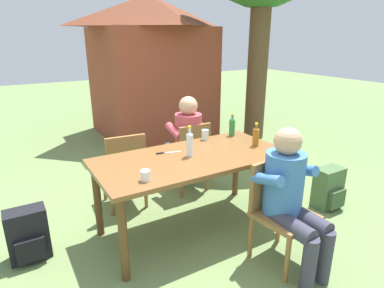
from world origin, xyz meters
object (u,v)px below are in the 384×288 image
at_px(brick_kiosk, 151,64).
at_px(cup_white, 145,176).
at_px(backpack_by_near_side, 329,189).
at_px(bottle_green, 232,126).
at_px(cup_glass, 205,135).
at_px(chair_far_right, 190,153).
at_px(person_in_plaid_shirt, 185,138).
at_px(bottle_clear, 190,143).
at_px(backpack_by_far_side, 28,235).
at_px(chair_near_right, 278,206).
at_px(person_in_white_shirt, 290,193).
at_px(table_knife, 167,153).
at_px(chair_far_left, 125,167).
at_px(bottle_amber, 256,136).
at_px(dining_table, 192,165).

bearing_deg(brick_kiosk, cup_white, -114.86).
bearing_deg(backpack_by_near_side, bottle_green, 136.84).
relative_size(cup_white, cup_glass, 0.76).
bearing_deg(backpack_by_near_side, chair_far_right, 133.95).
bearing_deg(person_in_plaid_shirt, backpack_by_near_side, -48.58).
height_order(cup_white, cup_glass, cup_glass).
relative_size(chair_far_right, brick_kiosk, 0.34).
height_order(person_in_plaid_shirt, bottle_clear, person_in_plaid_shirt).
relative_size(bottle_clear, backpack_by_far_side, 0.63).
xyz_separation_m(chair_near_right, cup_white, (-0.98, 0.46, 0.33)).
height_order(chair_near_right, person_in_plaid_shirt, person_in_plaid_shirt).
distance_m(person_in_white_shirt, backpack_by_near_side, 1.27).
bearing_deg(chair_near_right, cup_white, 154.79).
xyz_separation_m(cup_glass, table_knife, (-0.55, -0.17, -0.05)).
height_order(chair_far_left, cup_white, chair_far_left).
bearing_deg(bottle_green, cup_white, -154.91).
relative_size(chair_far_left, cup_white, 10.25).
bearing_deg(backpack_by_near_side, bottle_amber, 157.09).
height_order(bottle_green, table_knife, bottle_green).
xyz_separation_m(chair_far_left, table_knife, (0.25, -0.55, 0.29)).
xyz_separation_m(chair_near_right, bottle_green, (0.32, 1.08, 0.39)).
relative_size(cup_white, brick_kiosk, 0.03).
relative_size(backpack_by_near_side, brick_kiosk, 0.18).
height_order(bottle_green, cup_white, bottle_green).
height_order(person_in_white_shirt, backpack_by_near_side, person_in_white_shirt).
distance_m(chair_near_right, bottle_clear, 0.95).
xyz_separation_m(chair_near_right, person_in_plaid_shirt, (0.01, 1.59, 0.17)).
bearing_deg(bottle_green, chair_far_left, 160.38).
bearing_deg(chair_near_right, bottle_clear, 118.92).
distance_m(bottle_amber, cup_white, 1.31).
relative_size(chair_far_right, person_in_white_shirt, 0.74).
distance_m(bottle_green, cup_glass, 0.35).
bearing_deg(chair_far_right, cup_glass, -94.58).
height_order(person_in_white_shirt, bottle_clear, person_in_white_shirt).
bearing_deg(bottle_amber, backpack_by_near_side, -22.91).
bearing_deg(chair_far_left, brick_kiosk, 59.93).
bearing_deg(chair_near_right, dining_table, 118.24).
bearing_deg(table_knife, cup_white, -131.50).
height_order(chair_near_right, backpack_by_far_side, chair_near_right).
bearing_deg(dining_table, chair_far_left, 119.21).
relative_size(bottle_amber, bottle_clear, 0.83).
bearing_deg(cup_white, chair_far_right, 45.63).
relative_size(bottle_clear, backpack_by_near_side, 0.63).
bearing_deg(bottle_amber, chair_far_right, 110.36).
bearing_deg(backpack_by_near_side, cup_white, 176.20).
bearing_deg(person_in_white_shirt, table_knife, 118.85).
relative_size(bottle_amber, backpack_by_near_side, 0.52).
bearing_deg(person_in_plaid_shirt, chair_far_left, -172.43).
height_order(cup_white, table_knife, cup_white).
bearing_deg(backpack_by_far_side, backpack_by_near_side, -13.88).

